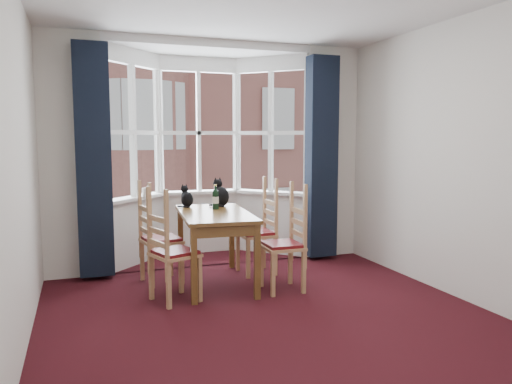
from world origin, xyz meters
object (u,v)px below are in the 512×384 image
chair_left_far (153,241)px  cat_right (221,195)px  chair_left_near (166,255)px  cat_left (187,198)px  wine_bottle (216,198)px  chair_right_far (263,234)px  candle_tall (144,192)px  dining_table (215,222)px  chair_right_near (290,246)px

chair_left_far → cat_right: size_ratio=2.66×
chair_left_near → cat_left: cat_left is taller
cat_right → wine_bottle: bearing=-118.0°
chair_right_far → cat_left: (-0.87, 0.25, 0.43)m
chair_left_near → cat_left: 1.14m
chair_left_near → cat_right: (0.81, 0.92, 0.46)m
chair_right_far → cat_right: 0.69m
cat_right → candle_tall: cat_right is taller
cat_right → candle_tall: 1.07m
cat_right → candle_tall: (-0.81, 0.70, -0.01)m
dining_table → chair_left_far: 0.72m
chair_left_near → chair_right_near: same height
chair_right_near → candle_tall: 2.14m
dining_table → wine_bottle: wine_bottle is taller
chair_left_far → chair_right_near: 1.51m
dining_table → cat_right: (0.20, 0.46, 0.24)m
cat_right → wine_bottle: (-0.13, -0.25, -0.01)m
cat_right → wine_bottle: 0.28m
chair_left_far → cat_left: size_ratio=3.38×
chair_right_near → cat_right: cat_right is taller
cat_right → chair_left_far: bearing=-165.4°
dining_table → chair_right_near: size_ratio=1.55×
cat_left → wine_bottle: size_ratio=0.96×
dining_table → cat_right: size_ratio=4.11×
chair_left_near → cat_right: cat_right is taller
cat_right → wine_bottle: cat_right is taller
dining_table → chair_right_far: bearing=21.4°
chair_left_far → chair_right_near: same height
wine_bottle → candle_tall: size_ratio=2.68×
chair_left_far → candle_tall: 1.02m
dining_table → wine_bottle: bearing=72.8°
candle_tall → cat_left: bearing=-57.9°
candle_tall → dining_table: bearing=-62.4°
chair_left_near → chair_right_far: size_ratio=1.00×
chair_right_far → candle_tall: size_ratio=8.70×
cat_left → candle_tall: 0.77m
chair_right_near → cat_right: (-0.50, 0.93, 0.46)m
dining_table → chair_right_near: (0.70, -0.47, -0.22)m
chair_right_near → cat_left: size_ratio=3.38×
cat_left → candle_tall: bearing=122.1°
chair_left_far → chair_left_near: bearing=-87.7°
cat_left → cat_right: (0.40, -0.05, 0.03)m
chair_left_near → chair_left_far: size_ratio=1.00×
cat_left → wine_bottle: 0.40m
chair_left_near → chair_left_far: same height
chair_right_far → cat_left: 1.00m
dining_table → cat_left: (-0.20, 0.51, 0.21)m
chair_left_near → wine_bottle: 1.06m
chair_right_near → cat_left: (-0.90, 0.98, 0.43)m
wine_bottle → dining_table: bearing=-107.2°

